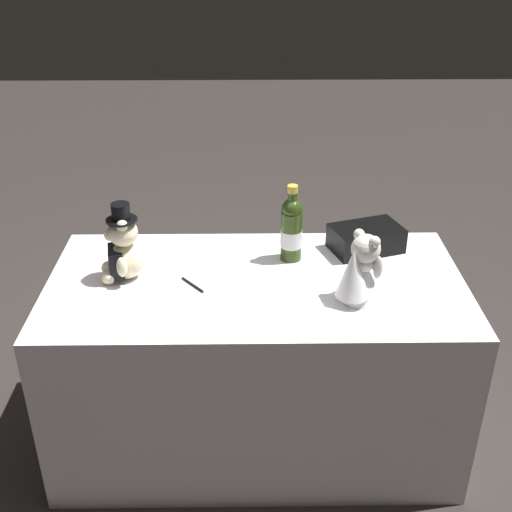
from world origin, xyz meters
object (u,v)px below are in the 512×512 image
teddy_bear_groom (122,250)px  teddy_bear_bride (361,272)px  gift_case_black (366,238)px  champagne_bottle (292,228)px  signing_pen (193,285)px

teddy_bear_groom → teddy_bear_bride: teddy_bear_groom is taller
teddy_bear_bride → gift_case_black: bearing=-102.7°
teddy_bear_groom → champagne_bottle: champagne_bottle is taller
teddy_bear_bride → signing_pen: size_ratio=2.33×
teddy_bear_bride → signing_pen: teddy_bear_bride is taller
teddy_bear_groom → teddy_bear_bride: size_ratio=1.16×
teddy_bear_bride → gift_case_black: (-0.08, -0.36, -0.06)m
teddy_bear_groom → gift_case_black: size_ratio=0.95×
teddy_bear_bride → gift_case_black: size_ratio=0.82×
teddy_bear_groom → teddy_bear_bride: (-0.81, 0.16, -0.00)m
gift_case_black → champagne_bottle: bearing=13.2°
teddy_bear_bride → champagne_bottle: 0.36m
teddy_bear_groom → signing_pen: bearing=165.1°
champagne_bottle → gift_case_black: champagne_bottle is taller
champagne_bottle → signing_pen: 0.42m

